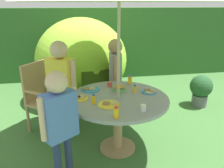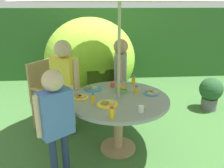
{
  "view_description": "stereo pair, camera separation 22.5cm",
  "coord_description": "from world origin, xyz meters",
  "views": [
    {
      "loc": [
        -0.5,
        -2.52,
        1.82
      ],
      "look_at": [
        -0.08,
        -0.04,
        0.92
      ],
      "focal_mm": 36.53,
      "sensor_mm": 36.0,
      "label": 1
    },
    {
      "loc": [
        -0.28,
        -2.55,
        1.82
      ],
      "look_at": [
        -0.08,
        -0.04,
        0.92
      ],
      "focal_mm": 36.53,
      "sensor_mm": 36.0,
      "label": 2
    }
  ],
  "objects": [
    {
      "name": "snack_bowl",
      "position": [
        0.06,
        0.21,
        0.77
      ],
      "size": [
        0.17,
        0.17,
        0.08
      ],
      "color": "#66B259",
      "rests_on": "garden_table"
    },
    {
      "name": "hedge_backdrop",
      "position": [
        0.0,
        3.31,
        0.86
      ],
      "size": [
        9.0,
        0.7,
        1.71
      ],
      "primitive_type": "cube",
      "color": "#285623",
      "rests_on": "ground_plane"
    },
    {
      "name": "plate_near_right",
      "position": [
        -0.46,
        0.03,
        0.74
      ],
      "size": [
        0.2,
        0.2,
        0.03
      ],
      "color": "yellow",
      "rests_on": "garden_table"
    },
    {
      "name": "ground_plane",
      "position": [
        0.0,
        0.0,
        -0.01
      ],
      "size": [
        10.0,
        10.0,
        0.02
      ],
      "primitive_type": "cube",
      "color": "#3D6B33"
    },
    {
      "name": "garden_table",
      "position": [
        0.0,
        0.0,
        0.61
      ],
      "size": [
        1.24,
        1.24,
        0.73
      ],
      "color": "tan",
      "rests_on": "ground_plane"
    },
    {
      "name": "juice_bottle_far_left",
      "position": [
        0.24,
        0.13,
        0.78
      ],
      "size": [
        0.05,
        0.05,
        0.1
      ],
      "color": "yellow",
      "rests_on": "garden_table"
    },
    {
      "name": "plate_mid_left",
      "position": [
        0.43,
        0.09,
        0.74
      ],
      "size": [
        0.19,
        0.19,
        0.03
      ],
      "color": "#338CD8",
      "rests_on": "garden_table"
    },
    {
      "name": "dome_tent",
      "position": [
        -0.36,
        1.82,
        0.78
      ],
      "size": [
        2.14,
        2.14,
        1.58
      ],
      "rotation": [
        0.0,
        0.0,
        0.24
      ],
      "color": "#8CC633",
      "rests_on": "ground_plane"
    },
    {
      "name": "plate_back_edge",
      "position": [
        -0.15,
        -0.2,
        0.74
      ],
      "size": [
        0.25,
        0.25,
        0.03
      ],
      "color": "yellow",
      "rests_on": "garden_table"
    },
    {
      "name": "plate_far_right",
      "position": [
        -0.32,
        0.31,
        0.74
      ],
      "size": [
        0.25,
        0.25,
        0.03
      ],
      "color": "#338CD8",
      "rests_on": "garden_table"
    },
    {
      "name": "child_in_yellow_shirt",
      "position": [
        -0.7,
        0.48,
        0.87
      ],
      "size": [
        0.4,
        0.36,
        1.37
      ],
      "rotation": [
        0.0,
        0.0,
        -0.6
      ],
      "color": "brown",
      "rests_on": "ground_plane"
    },
    {
      "name": "potted_plant",
      "position": [
        1.76,
        1.05,
        0.33
      ],
      "size": [
        0.4,
        0.4,
        0.59
      ],
      "color": "#595960",
      "rests_on": "ground_plane"
    },
    {
      "name": "child_in_grey_shirt",
      "position": [
        0.12,
        0.86,
        0.84
      ],
      "size": [
        0.23,
        0.44,
        1.31
      ],
      "rotation": [
        0.0,
        0.0,
        -1.71
      ],
      "color": "#3F3F47",
      "rests_on": "ground_plane"
    },
    {
      "name": "juice_bottle_near_left",
      "position": [
        -0.12,
        -0.52,
        0.79
      ],
      "size": [
        0.05,
        0.05,
        0.13
      ],
      "color": "yellow",
      "rests_on": "garden_table"
    },
    {
      "name": "child_in_blue_shirt",
      "position": [
        -0.68,
        -0.5,
        0.79
      ],
      "size": [
        0.37,
        0.33,
        1.24
      ],
      "rotation": [
        0.0,
        0.0,
        0.63
      ],
      "color": "navy",
      "rests_on": "ground_plane"
    },
    {
      "name": "wooden_chair",
      "position": [
        -1.0,
        0.72,
        0.56
      ],
      "size": [
        0.65,
        0.65,
        1.01
      ],
      "rotation": [
        0.0,
        0.0,
        0.94
      ],
      "color": "tan",
      "rests_on": "ground_plane"
    },
    {
      "name": "juice_bottle_center_back",
      "position": [
        -0.31,
        -0.14,
        0.78
      ],
      "size": [
        0.05,
        0.05,
        0.12
      ],
      "color": "yellow",
      "rests_on": "garden_table"
    },
    {
      "name": "cup_near",
      "position": [
        -0.04,
        0.39,
        0.76
      ],
      "size": [
        0.07,
        0.07,
        0.07
      ],
      "primitive_type": "cylinder",
      "color": "#E04C47",
      "rests_on": "garden_table"
    },
    {
      "name": "cup_far",
      "position": [
        0.2,
        -0.41,
        0.76
      ],
      "size": [
        0.06,
        0.06,
        0.07
      ],
      "primitive_type": "cylinder",
      "color": "white",
      "rests_on": "garden_table"
    },
    {
      "name": "juice_bottle_center_front",
      "position": [
        0.26,
        0.47,
        0.79
      ],
      "size": [
        0.06,
        0.06,
        0.13
      ],
      "color": "yellow",
      "rests_on": "garden_table"
    }
  ]
}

